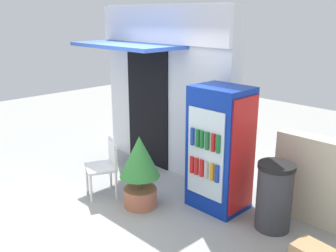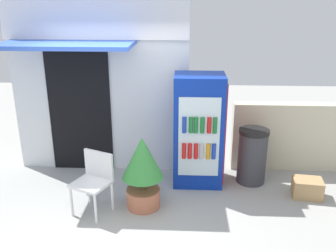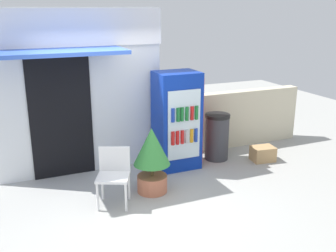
{
  "view_description": "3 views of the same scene",
  "coord_description": "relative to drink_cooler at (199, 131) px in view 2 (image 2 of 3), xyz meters",
  "views": [
    {
      "loc": [
        4.19,
        -2.86,
        2.68
      ],
      "look_at": [
        0.62,
        0.63,
        1.21
      ],
      "focal_mm": 40.77,
      "sensor_mm": 36.0,
      "label": 1
    },
    {
      "loc": [
        0.92,
        -4.22,
        2.86
      ],
      "look_at": [
        0.67,
        0.69,
        1.11
      ],
      "focal_mm": 39.32,
      "sensor_mm": 36.0,
      "label": 2
    },
    {
      "loc": [
        -1.66,
        -4.99,
        2.83
      ],
      "look_at": [
        0.69,
        0.52,
        1.0
      ],
      "focal_mm": 41.82,
      "sensor_mm": 36.0,
      "label": 3
    }
  ],
  "objects": [
    {
      "name": "drink_cooler",
      "position": [
        0.0,
        0.0,
        0.0
      ],
      "size": [
        0.78,
        0.67,
        1.76
      ],
      "color": "#0C2D9E",
      "rests_on": "ground"
    },
    {
      "name": "ground",
      "position": [
        -1.13,
        -1.14,
        -0.88
      ],
      "size": [
        16.0,
        16.0,
        0.0
      ],
      "primitive_type": "plane",
      "color": "#A3A39E"
    },
    {
      "name": "cardboard_box",
      "position": [
        1.63,
        -0.4,
        -0.74
      ],
      "size": [
        0.46,
        0.37,
        0.28
      ],
      "primitive_type": "cube",
      "rotation": [
        0.0,
        0.0,
        -0.13
      ],
      "color": "tan",
      "rests_on": "ground"
    },
    {
      "name": "trash_bin",
      "position": [
        0.86,
        0.04,
        -0.43
      ],
      "size": [
        0.47,
        0.47,
        0.89
      ],
      "color": "#38383D",
      "rests_on": "ground"
    },
    {
      "name": "storefront_building",
      "position": [
        -1.64,
        0.52,
        0.62
      ],
      "size": [
        2.9,
        1.2,
        2.83
      ],
      "color": "silver",
      "rests_on": "ground"
    },
    {
      "name": "stone_boundary_wall",
      "position": [
        1.84,
        0.58,
        -0.29
      ],
      "size": [
        2.49,
        0.24,
        1.17
      ],
      "primitive_type": "cube",
      "color": "beige",
      "rests_on": "ground"
    },
    {
      "name": "potted_plant_near_shop",
      "position": [
        -0.79,
        -0.79,
        -0.27
      ],
      "size": [
        0.58,
        0.58,
        1.06
      ],
      "color": "#BC6B4C",
      "rests_on": "ground"
    },
    {
      "name": "plastic_chair",
      "position": [
        -1.44,
        -0.92,
        -0.37
      ],
      "size": [
        0.6,
        0.58,
        0.85
      ],
      "color": "white",
      "rests_on": "ground"
    }
  ]
}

